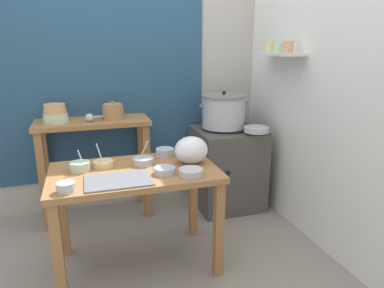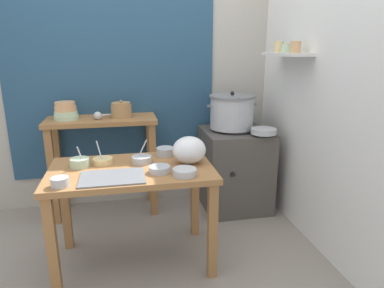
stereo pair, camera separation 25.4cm
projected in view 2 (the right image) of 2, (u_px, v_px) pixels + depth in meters
The scene contains 20 objects.
ground_plane at pixel (141, 258), 2.57m from camera, with size 9.00×9.00×0.00m, color gray.
wall_back at pixel (137, 69), 3.26m from camera, with size 4.40×0.12×2.60m.
wall_right at pixel (314, 75), 2.67m from camera, with size 0.30×3.20×2.60m.
prep_table at pixel (132, 183), 2.37m from camera, with size 1.10×0.66×0.72m.
back_shelf_table at pixel (103, 142), 3.12m from camera, with size 0.96×0.40×0.90m.
stove_block at pixel (235, 169), 3.31m from camera, with size 0.60×0.61×0.78m.
steamer_pot at pixel (232, 112), 3.17m from camera, with size 0.46×0.42×0.34m.
clay_pot at pixel (121, 110), 3.07m from camera, with size 0.18×0.18×0.16m.
bowl_stack_enamel at pixel (66, 111), 2.98m from camera, with size 0.21×0.21×0.15m.
ladle at pixel (99, 116), 2.99m from camera, with size 0.29×0.14×0.07m.
serving_tray at pixel (112, 177), 2.16m from camera, with size 0.40×0.28×0.01m, color slate.
plastic_bag at pixel (189, 150), 2.41m from camera, with size 0.23×0.22×0.19m, color white.
wide_pan at pixel (264, 131), 3.00m from camera, with size 0.22×0.22×0.05m, color #B7BABF.
prep_bowl_0 at pixel (165, 151), 2.60m from camera, with size 0.14×0.14×0.06m.
prep_bowl_1 at pixel (142, 159), 2.44m from camera, with size 0.14×0.14×0.16m.
prep_bowl_2 at pixel (160, 169), 2.25m from camera, with size 0.14×0.14×0.04m.
prep_bowl_3 at pixel (60, 182), 2.02m from camera, with size 0.10×0.10×0.06m.
prep_bowl_4 at pixel (103, 160), 2.42m from camera, with size 0.14×0.14×0.16m.
prep_bowl_5 at pixel (80, 162), 2.35m from camera, with size 0.13×0.13×0.15m.
prep_bowl_6 at pixel (185, 172), 2.20m from camera, with size 0.15×0.15×0.04m.
Camera 2 is at (-0.07, -2.27, 1.52)m, focal length 32.37 mm.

